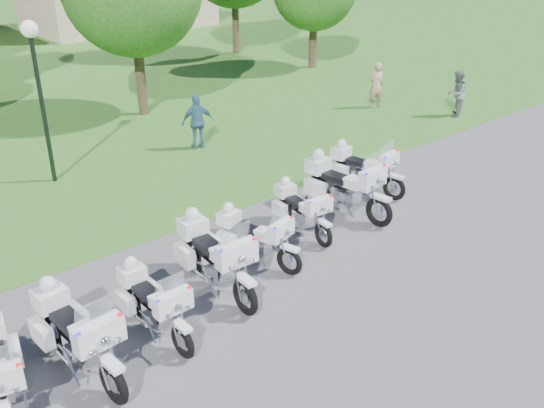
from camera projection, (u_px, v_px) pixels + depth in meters
ground at (301, 265)px, 12.87m from camera, size 100.00×100.00×0.00m
motorcycle_1 at (76, 332)px, 9.67m from camera, size 0.95×2.54×1.71m
motorcycle_2 at (153, 302)px, 10.60m from camera, size 0.73×2.20×1.48m
motorcycle_3 at (214, 255)px, 11.81m from camera, size 0.95×2.61×1.75m
motorcycle_4 at (254, 236)px, 12.78m from camera, size 1.06×2.13×1.46m
motorcycle_5 at (301, 208)px, 14.01m from camera, size 0.83×2.09×1.40m
motorcycle_6 at (343, 185)px, 14.87m from camera, size 1.03×2.64×1.77m
motorcycle_7 at (363, 167)px, 16.11m from camera, size 1.01×2.30×1.56m
lamp_post at (35, 64)px, 15.51m from camera, size 0.44×0.44×4.37m
bystander_a at (376, 85)px, 22.96m from camera, size 0.75×0.65×1.72m
bystander_b at (456, 94)px, 21.98m from camera, size 1.02×0.93×1.68m
bystander_c at (198, 122)px, 18.90m from camera, size 1.09×0.68×1.73m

